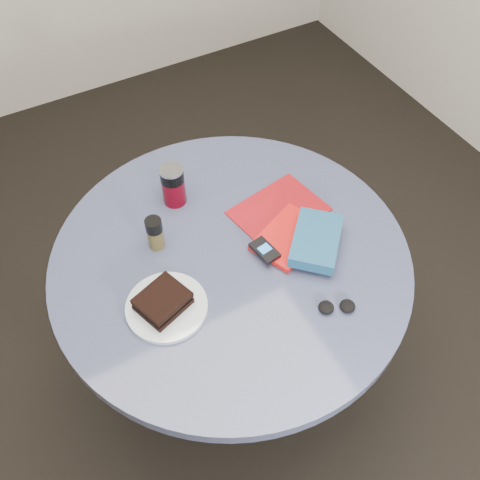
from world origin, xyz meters
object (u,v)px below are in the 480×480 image
red_book (288,237)px  headphones (337,307)px  mp3_player (265,250)px  soda_can (173,185)px  plate (167,307)px  pepper_grinder (155,233)px  sandwich (163,301)px  novel (316,240)px  magazine (279,211)px  table (231,288)px

red_book → headphones: size_ratio=1.94×
red_book → mp3_player: mp3_player is taller
soda_can → red_book: (0.22, -0.29, -0.05)m
plate → pepper_grinder: (0.06, 0.20, 0.05)m
sandwich → novel: (0.45, -0.03, 0.01)m
sandwich → magazine: size_ratio=0.58×
mp3_player → headphones: (0.08, -0.24, -0.02)m
plate → novel: 0.44m
pepper_grinder → novel: 0.44m
mp3_player → plate: bearing=-175.8°
novel → sandwich: bearing=130.0°
magazine → pepper_grinder: bearing=160.9°
pepper_grinder → soda_can: bearing=48.7°
soda_can → mp3_player: soda_can is taller
novel → mp3_player: bearing=114.8°
soda_can → headphones: soda_can is taller
soda_can → mp3_player: 0.34m
table → plate: 0.29m
novel → headphones: novel is taller
plate → headphones: (0.38, -0.21, 0.00)m
soda_can → headphones: bearing=-69.6°
sandwich → red_book: sandwich is taller
sandwich → plate: bearing=-27.8°
table → sandwich: size_ratio=6.73×
mp3_player → soda_can: bearing=112.3°
magazine → novel: size_ratio=1.36×
table → novel: novel is taller
table → plate: (-0.22, -0.07, 0.17)m
sandwich → novel: bearing=-3.5°
plate → headphones: bearing=-29.3°
pepper_grinder → novel: pepper_grinder is taller
plate → pepper_grinder: bearing=73.2°
table → plate: size_ratio=4.75×
plate → mp3_player: size_ratio=2.35×
plate → mp3_player: 0.31m
mp3_player → novel: bearing=-18.7°
sandwich → pepper_grinder: (0.07, 0.20, 0.02)m
soda_can → headphones: (0.20, -0.55, -0.05)m
table → novel: (0.22, -0.09, 0.20)m
plate → novel: size_ratio=1.11×
plate → headphones: size_ratio=2.02×
plate → soda_can: bearing=62.1°
table → headphones: bearing=-61.3°
table → sandwich: bearing=-163.6°
magazine → red_book: bearing=-117.5°
novel → headphones: (-0.06, -0.19, -0.03)m
soda_can → magazine: soda_can is taller
pepper_grinder → mp3_player: pepper_grinder is taller
headphones → mp3_player: bearing=107.9°
sandwich → pepper_grinder: size_ratio=1.40×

